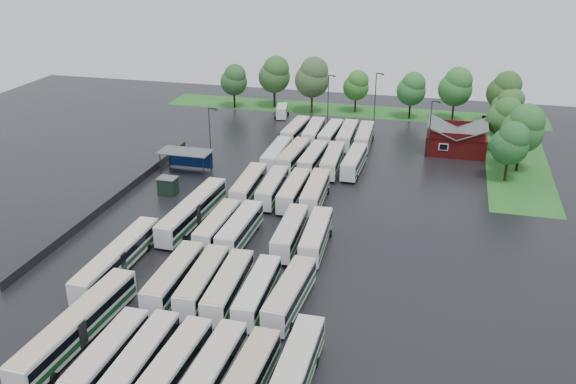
# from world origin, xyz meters

# --- Properties ---
(ground) EXTENTS (160.00, 160.00, 0.00)m
(ground) POSITION_xyz_m (0.00, 0.00, 0.00)
(ground) COLOR black
(ground) RESTS_ON ground
(brick_building) EXTENTS (10.07, 8.60, 5.39)m
(brick_building) POSITION_xyz_m (24.00, 42.77, 1.87)
(brick_building) COLOR maroon
(brick_building) RESTS_ON ground
(wash_shed) EXTENTS (8.20, 4.20, 3.58)m
(wash_shed) POSITION_xyz_m (-17.20, 22.02, 2.99)
(wash_shed) COLOR #2D2D30
(wash_shed) RESTS_ON ground
(utility_hut) EXTENTS (2.70, 2.20, 2.62)m
(utility_hut) POSITION_xyz_m (-16.20, 12.60, 1.32)
(utility_hut) COLOR black
(utility_hut) RESTS_ON ground
(grass_strip_north) EXTENTS (80.00, 10.00, 0.01)m
(grass_strip_north) POSITION_xyz_m (2.00, 64.80, 0.01)
(grass_strip_north) COLOR #246520
(grass_strip_north) RESTS_ON ground
(grass_strip_east) EXTENTS (10.00, 50.00, 0.01)m
(grass_strip_east) POSITION_xyz_m (34.00, 42.80, 0.01)
(grass_strip_east) COLOR #246520
(grass_strip_east) RESTS_ON ground
(west_fence) EXTENTS (0.10, 50.00, 1.20)m
(west_fence) POSITION_xyz_m (-22.20, 8.00, 0.60)
(west_fence) COLOR #2D2D30
(west_fence) RESTS_ON ground
(bus_r0c0) EXTENTS (2.57, 11.42, 3.17)m
(bus_r0c0) POSITION_xyz_m (-4.32, -26.09, 1.74)
(bus_r0c0) COLOR silver
(bus_r0c0) RESTS_ON ground
(bus_r0c1) EXTENTS (2.50, 11.31, 3.14)m
(bus_r0c1) POSITION_xyz_m (-1.26, -25.66, 1.73)
(bus_r0c1) COLOR silver
(bus_r0c1) RESTS_ON ground
(bus_r0c2) EXTENTS (2.81, 11.60, 3.21)m
(bus_r0c2) POSITION_xyz_m (1.90, -26.10, 1.77)
(bus_r0c2) COLOR silver
(bus_r0c2) RESTS_ON ground
(bus_r0c3) EXTENTS (2.67, 11.61, 3.22)m
(bus_r0c3) POSITION_xyz_m (5.19, -25.85, 1.77)
(bus_r0c3) COLOR silver
(bus_r0c3) RESTS_ON ground
(bus_r0c4) EXTENTS (2.71, 11.51, 3.19)m
(bus_r0c4) POSITION_xyz_m (8.40, -26.15, 1.75)
(bus_r0c4) COLOR silver
(bus_r0c4) RESTS_ON ground
(bus_r1c0) EXTENTS (2.77, 11.88, 3.29)m
(bus_r1c0) POSITION_xyz_m (-4.21, -12.26, 1.81)
(bus_r1c0) COLOR silver
(bus_r1c0) RESTS_ON ground
(bus_r1c1) EXTENTS (3.01, 11.64, 3.21)m
(bus_r1c1) POSITION_xyz_m (-1.02, -12.14, 1.77)
(bus_r1c1) COLOR silver
(bus_r1c1) RESTS_ON ground
(bus_r1c2) EXTENTS (3.03, 11.71, 3.23)m
(bus_r1c2) POSITION_xyz_m (1.98, -12.52, 1.78)
(bus_r1c2) COLOR silver
(bus_r1c2) RESTS_ON ground
(bus_r1c3) EXTENTS (2.72, 11.23, 3.11)m
(bus_r1c3) POSITION_xyz_m (5.16, -12.60, 1.71)
(bus_r1c3) COLOR silver
(bus_r1c3) RESTS_ON ground
(bus_r1c4) EXTENTS (2.98, 11.65, 3.22)m
(bus_r1c4) POSITION_xyz_m (8.52, -12.29, 1.77)
(bus_r1c4) COLOR silver
(bus_r1c4) RESTS_ON ground
(bus_r2c0) EXTENTS (2.47, 11.19, 3.11)m
(bus_r2c0) POSITION_xyz_m (-4.22, 1.07, 1.71)
(bus_r2c0) COLOR silver
(bus_r2c0) RESTS_ON ground
(bus_r2c1) EXTENTS (2.55, 11.58, 3.22)m
(bus_r2c1) POSITION_xyz_m (-1.24, 0.90, 1.77)
(bus_r2c1) COLOR silver
(bus_r2c1) RESTS_ON ground
(bus_r2c3) EXTENTS (2.84, 11.54, 3.19)m
(bus_r2c3) POSITION_xyz_m (5.01, 1.39, 1.75)
(bus_r2c3) COLOR silver
(bus_r2c3) RESTS_ON ground
(bus_r2c4) EXTENTS (3.02, 11.57, 3.19)m
(bus_r2c4) POSITION_xyz_m (8.27, 1.30, 1.75)
(bus_r2c4) COLOR silver
(bus_r2c4) RESTS_ON ground
(bus_r3c0) EXTENTS (3.00, 11.89, 3.28)m
(bus_r3c0) POSITION_xyz_m (-4.50, 14.64, 1.81)
(bus_r3c0) COLOR silver
(bus_r3c0) RESTS_ON ground
(bus_r3c1) EXTENTS (2.89, 11.38, 3.14)m
(bus_r3c1) POSITION_xyz_m (-1.06, 14.87, 1.73)
(bus_r3c1) COLOR silver
(bus_r3c1) RESTS_ON ground
(bus_r3c2) EXTENTS (2.61, 11.42, 3.17)m
(bus_r3c2) POSITION_xyz_m (2.20, 14.47, 1.74)
(bus_r3c2) COLOR silver
(bus_r3c2) RESTS_ON ground
(bus_r3c3) EXTENTS (3.02, 11.81, 3.26)m
(bus_r3c3) POSITION_xyz_m (5.25, 14.76, 1.79)
(bus_r3c3) COLOR silver
(bus_r3c3) RESTS_ON ground
(bus_r4c0) EXTENTS (2.64, 11.61, 3.22)m
(bus_r4c0) POSITION_xyz_m (-4.21, 28.54, 1.77)
(bus_r4c0) COLOR silver
(bus_r4c0) RESTS_ON ground
(bus_r4c1) EXTENTS (3.04, 11.84, 3.27)m
(bus_r4c1) POSITION_xyz_m (-1.36, 28.68, 1.80)
(bus_r4c1) COLOR silver
(bus_r4c1) RESTS_ON ground
(bus_r4c2) EXTENTS (2.70, 11.41, 3.16)m
(bus_r4c2) POSITION_xyz_m (1.93, 28.30, 1.74)
(bus_r4c2) COLOR silver
(bus_r4c2) RESTS_ON ground
(bus_r4c3) EXTENTS (2.98, 11.69, 3.23)m
(bus_r4c3) POSITION_xyz_m (5.13, 28.13, 1.77)
(bus_r4c3) COLOR silver
(bus_r4c3) RESTS_ON ground
(bus_r4c4) EXTENTS (2.61, 11.34, 3.14)m
(bus_r4c4) POSITION_xyz_m (8.52, 28.58, 1.73)
(bus_r4c4) COLOR silver
(bus_r4c4) RESTS_ON ground
(bus_r5c0) EXTENTS (2.84, 11.40, 3.15)m
(bus_r5c0) POSITION_xyz_m (-4.41, 42.21, 1.73)
(bus_r5c0) COLOR silver
(bus_r5c0) RESTS_ON ground
(bus_r5c1) EXTENTS (2.91, 11.52, 3.18)m
(bus_r5c1) POSITION_xyz_m (-1.02, 41.97, 1.75)
(bus_r5c1) COLOR silver
(bus_r5c1) RESTS_ON ground
(bus_r5c2) EXTENTS (2.73, 11.26, 3.12)m
(bus_r5c2) POSITION_xyz_m (2.18, 41.87, 1.71)
(bus_r5c2) COLOR silver
(bus_r5c2) RESTS_ON ground
(bus_r5c3) EXTENTS (2.79, 11.70, 3.24)m
(bus_r5c3) POSITION_xyz_m (5.20, 41.67, 1.78)
(bus_r5c3) COLOR silver
(bus_r5c3) RESTS_ON ground
(bus_r5c4) EXTENTS (2.85, 11.43, 3.16)m
(bus_r5c4) POSITION_xyz_m (8.23, 41.82, 1.74)
(bus_r5c4) COLOR silver
(bus_r5c4) RESTS_ON ground
(artic_bus_west_a) EXTENTS (3.32, 17.55, 3.24)m
(artic_bus_west_a) POSITION_xyz_m (-9.29, -22.84, 1.80)
(artic_bus_west_a) COLOR silver
(artic_bus_west_a) RESTS_ON ground
(artic_bus_west_b) EXTENTS (3.05, 17.48, 3.23)m
(artic_bus_west_b) POSITION_xyz_m (-8.97, 4.47, 1.79)
(artic_bus_west_b) COLOR silver
(artic_bus_west_b) RESTS_ON ground
(artic_bus_west_c) EXTENTS (2.46, 16.82, 3.12)m
(artic_bus_west_c) POSITION_xyz_m (-12.19, -9.74, 1.73)
(artic_bus_west_c) COLOR silver
(artic_bus_west_c) RESTS_ON ground
(minibus) EXTENTS (3.04, 5.74, 2.38)m
(minibus) POSITION_xyz_m (-10.79, 56.29, 1.32)
(minibus) COLOR white
(minibus) RESTS_ON ground
(tree_north_0) EXTENTS (5.70, 5.70, 9.45)m
(tree_north_0) POSITION_xyz_m (-22.52, 61.04, 6.08)
(tree_north_0) COLOR black
(tree_north_0) RESTS_ON ground
(tree_north_1) EXTENTS (6.73, 6.73, 11.15)m
(tree_north_1) POSITION_xyz_m (-14.23, 63.52, 7.17)
(tree_north_1) COLOR black
(tree_north_1) RESTS_ON ground
(tree_north_2) EXTENTS (7.14, 7.14, 11.83)m
(tree_north_2) POSITION_xyz_m (-5.41, 60.82, 7.61)
(tree_north_2) COLOR #392815
(tree_north_2) RESTS_ON ground
(tree_north_3) EXTENTS (5.41, 5.41, 8.96)m
(tree_north_3) POSITION_xyz_m (3.27, 63.79, 5.76)
(tree_north_3) COLOR black
(tree_north_3) RESTS_ON ground
(tree_north_4) EXTENTS (5.81, 5.81, 9.62)m
(tree_north_4) POSITION_xyz_m (14.71, 61.78, 6.19)
(tree_north_4) COLOR black
(tree_north_4) RESTS_ON ground
(tree_north_5) EXTENTS (6.66, 6.66, 11.03)m
(tree_north_5) POSITION_xyz_m (23.23, 61.97, 7.09)
(tree_north_5) COLOR #362619
(tree_north_5) RESTS_ON ground
(tree_north_6) EXTENTS (6.53, 6.53, 10.81)m
(tree_north_6) POSITION_xyz_m (32.37, 61.51, 6.95)
(tree_north_6) COLOR #372716
(tree_north_6) RESTS_ON ground
(tree_east_0) EXTENTS (5.73, 5.73, 9.49)m
(tree_east_0) POSITION_xyz_m (31.80, 30.59, 6.10)
(tree_east_0) COLOR black
(tree_east_0) RESTS_ON ground
(tree_east_1) EXTENTS (6.70, 6.70, 11.09)m
(tree_east_1) POSITION_xyz_m (33.85, 35.56, 7.13)
(tree_east_1) COLOR black
(tree_east_1) RESTS_ON ground
(tree_east_2) EXTENTS (5.86, 5.84, 9.67)m
(tree_east_2) POSITION_xyz_m (31.64, 45.31, 6.22)
(tree_east_2) COLOR black
(tree_east_2) RESTS_ON ground
(tree_east_3) EXTENTS (5.32, 5.32, 8.82)m
(tree_east_3) POSITION_xyz_m (32.40, 54.44, 5.67)
(tree_east_3) COLOR black
(tree_east_3) RESTS_ON ground
(tree_east_4) EXTENTS (4.86, 4.86, 8.04)m
(tree_east_4) POSITION_xyz_m (33.73, 58.77, 5.17)
(tree_east_4) COLOR black
(tree_east_4) RESTS_ON ground
(lamp_post_ne) EXTENTS (1.52, 0.30, 9.84)m
(lamp_post_ne) POSITION_xyz_m (19.63, 38.55, 5.71)
(lamp_post_ne) COLOR #2D2D30
(lamp_post_ne) RESTS_ON ground
(lamp_post_nw) EXTENTS (1.58, 0.31, 10.25)m
(lamp_post_nw) POSITION_xyz_m (-13.63, 23.79, 5.95)
(lamp_post_nw) COLOR #2D2D30
(lamp_post_nw) RESTS_ON ground
(lamp_post_back_w) EXTENTS (1.47, 0.29, 9.54)m
(lamp_post_back_w) POSITION_xyz_m (-0.82, 54.80, 5.54)
(lamp_post_back_w) COLOR #2D2D30
(lamp_post_back_w) RESTS_ON ground
(lamp_post_back_e) EXTENTS (1.59, 0.31, 10.36)m
(lamp_post_back_e) POSITION_xyz_m (8.36, 55.27, 6.01)
(lamp_post_back_e) COLOR #2D2D30
(lamp_post_back_e) RESTS_ON ground
(puddle_0) EXTENTS (3.83, 3.83, 0.01)m
(puddle_0) POSITION_xyz_m (0.46, -17.78, 0.00)
(puddle_0) COLOR black
(puddle_0) RESTS_ON ground
(puddle_1) EXTENTS (4.00, 4.00, 0.01)m
(puddle_1) POSITION_xyz_m (5.35, -20.60, 0.00)
(puddle_1) COLOR black
(puddle_1) RESTS_ON ground
(puddle_2) EXTENTS (7.90, 7.90, 0.01)m
(puddle_2) POSITION_xyz_m (-6.57, 2.50, 0.00)
(puddle_2) COLOR black
(puddle_2) RESTS_ON ground
(puddle_3) EXTENTS (3.89, 3.89, 0.01)m
(puddle_3) POSITION_xyz_m (7.52, -3.76, 0.00)
(puddle_3) COLOR black
(puddle_3) RESTS_ON ground
(puddle_4) EXTENTS (2.50, 2.50, 0.01)m
(puddle_4) POSITION_xyz_m (11.25, -15.44, 0.00)
(puddle_4) COLOR black
(puddle_4) RESTS_ON ground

